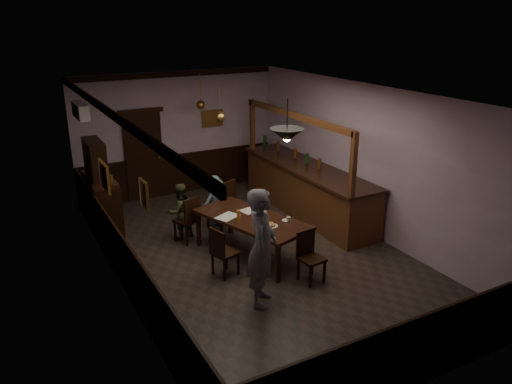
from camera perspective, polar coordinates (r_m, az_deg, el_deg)
room at (r=8.82m, az=0.07°, el=1.50°), size 5.01×8.01×3.01m
dining_table at (r=9.12m, az=-0.51°, el=-3.32°), size 1.62×2.40×0.75m
chair_far_left at (r=9.80m, az=-7.67°, el=-2.92°), size 0.53×0.53×0.94m
chair_far_right at (r=10.30m, az=-3.74°, el=-1.22°), size 0.60×0.60×1.06m
chair_near at (r=8.43m, az=6.08°, el=-7.02°), size 0.42×0.42×0.88m
chair_side at (r=8.50m, az=-3.93°, el=-6.66°), size 0.47×0.47×0.89m
person_standing at (r=7.54m, az=0.70°, el=-6.38°), size 0.77×0.82×1.88m
person_seated_left at (r=9.98m, az=-8.71°, el=-2.19°), size 0.63×0.53×1.15m
person_seated_right at (r=10.51m, az=-4.83°, el=-1.00°), size 0.79×0.57×1.10m
newspaper_left at (r=9.15m, az=-3.29°, el=-2.83°), size 0.51×0.45×0.01m
newspaper_right at (r=9.44m, az=-0.49°, el=-2.07°), size 0.47×0.38×0.01m
napkin at (r=8.85m, az=0.48°, el=-3.61°), size 0.19×0.19×0.00m
saucer at (r=8.98m, az=3.46°, el=-3.25°), size 0.15×0.15×0.01m
coffee_cup at (r=8.93m, az=3.72°, el=-3.09°), size 0.10×0.10×0.07m
pastry_plate at (r=8.73m, az=1.79°, el=-3.91°), size 0.22×0.22×0.01m
pastry_ring_a at (r=8.71m, az=1.82°, el=-3.79°), size 0.13×0.13×0.04m
pastry_ring_b at (r=8.76m, az=1.66°, el=-3.64°), size 0.13×0.13×0.04m
soda_can at (r=9.02m, az=0.13°, el=-2.73°), size 0.07×0.07×0.12m
beer_glass at (r=8.93m, az=-2.04°, el=-2.71°), size 0.06×0.06×0.20m
water_glass at (r=9.19m, az=-0.40°, el=-2.21°), size 0.06×0.06×0.15m
pepper_mill at (r=8.35m, az=1.53°, el=-4.60°), size 0.04×0.04×0.14m
sideboard at (r=10.78m, az=-17.32°, el=-0.16°), size 0.51×1.43×1.88m
bar_counter at (r=11.16m, az=5.84°, el=0.43°), size 0.96×4.13×2.32m
door_back at (r=12.16m, az=-12.69°, el=3.94°), size 0.90×0.06×2.10m
ac_unit at (r=10.54m, az=-19.41°, el=8.75°), size 0.20×0.85×0.30m
picture_left_small at (r=6.32m, az=-12.67°, el=-0.23°), size 0.04×0.28×0.36m
picture_left_large at (r=8.69m, az=-16.95°, el=1.73°), size 0.04×0.62×0.48m
picture_back at (r=12.58m, az=-5.01°, el=8.38°), size 0.55×0.04×0.42m
pendant_iron at (r=8.07m, az=3.55°, el=6.50°), size 0.56×0.56×0.69m
pendant_brass_mid at (r=10.14m, az=-4.09°, el=8.54°), size 0.20×0.20×0.81m
pendant_brass_far at (r=11.58m, az=-6.33°, el=9.87°), size 0.20×0.20×0.81m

